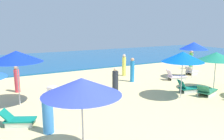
% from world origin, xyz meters
% --- Properties ---
extents(ocean, '(60.00, 14.30, 0.12)m').
position_xyz_m(ocean, '(0.00, 22.85, 0.06)').
color(ocean, '#16548C').
rests_on(ocean, ground_plane).
extents(umbrella_0, '(2.02, 2.02, 2.69)m').
position_xyz_m(umbrella_0, '(8.12, 8.87, 2.42)').
color(umbrella_0, silver).
rests_on(umbrella_0, ground_plane).
extents(lounge_chair_0_0, '(1.57, 0.98, 0.77)m').
position_xyz_m(lounge_chair_0_0, '(6.74, 9.11, 0.26)').
color(lounge_chair_0_0, silver).
rests_on(lounge_chair_0_0, ground_plane).
extents(lounge_chair_0_1, '(1.36, 0.85, 0.71)m').
position_xyz_m(lounge_chair_0_1, '(9.18, 9.89, 0.25)').
color(lounge_chair_0_1, silver).
rests_on(lounge_chair_0_1, ground_plane).
extents(umbrella_1, '(2.23, 2.23, 2.32)m').
position_xyz_m(umbrella_1, '(6.81, 5.99, 2.06)').
color(umbrella_1, silver).
rests_on(umbrella_1, ground_plane).
extents(lounge_chair_1_0, '(1.60, 1.09, 0.68)m').
position_xyz_m(lounge_chair_1_0, '(5.58, 5.50, 0.24)').
color(lounge_chair_1_0, silver).
rests_on(lounge_chair_1_0, ground_plane).
extents(umbrella_2, '(2.21, 2.21, 2.52)m').
position_xyz_m(umbrella_2, '(3.90, 5.82, 2.25)').
color(umbrella_2, silver).
rests_on(umbrella_2, ground_plane).
extents(lounge_chair_2_0, '(1.45, 0.85, 0.76)m').
position_xyz_m(lounge_chair_2_0, '(5.12, 6.41, 0.26)').
color(lounge_chair_2_0, silver).
rests_on(lounge_chair_2_0, ground_plane).
extents(lounge_chair_3_1, '(1.41, 1.08, 0.65)m').
position_xyz_m(lounge_chair_3_1, '(-4.27, 6.35, 0.25)').
color(lounge_chair_3_1, silver).
rests_on(lounge_chair_3_1, ground_plane).
extents(umbrella_5, '(2.22, 2.22, 2.47)m').
position_xyz_m(umbrella_5, '(-2.93, 2.86, 2.23)').
color(umbrella_5, silver).
rests_on(umbrella_5, ground_plane).
extents(umbrella_6, '(2.47, 2.47, 2.69)m').
position_xyz_m(umbrella_6, '(-3.85, 8.87, 2.42)').
color(umbrella_6, silver).
rests_on(umbrella_6, ground_plane).
extents(beachgoer_1, '(0.36, 0.36, 1.68)m').
position_xyz_m(beachgoer_1, '(3.69, 10.18, 0.82)').
color(beachgoer_1, '#2384CE').
rests_on(beachgoer_1, ground_plane).
extents(beachgoer_2, '(0.49, 0.49, 1.49)m').
position_xyz_m(beachgoer_2, '(1.31, 8.39, 0.69)').
color(beachgoer_2, '#262B34').
rests_on(beachgoer_2, ground_plane).
extents(beachgoer_4, '(0.41, 0.41, 1.59)m').
position_xyz_m(beachgoer_4, '(-3.64, 11.33, 0.76)').
color(beachgoer_4, '#E8414F').
rests_on(beachgoer_4, ground_plane).
extents(beachgoer_5, '(0.54, 0.54, 1.51)m').
position_xyz_m(beachgoer_5, '(-3.36, 5.16, 0.69)').
color(beachgoer_5, '#3F8EDB').
rests_on(beachgoer_5, ground_plane).
extents(beachgoer_6, '(0.41, 0.41, 1.69)m').
position_xyz_m(beachgoer_6, '(4.24, 12.14, 0.81)').
color(beachgoer_6, '#E6E459').
rests_on(beachgoer_6, ground_plane).
extents(beachgoer_7, '(0.34, 0.34, 1.70)m').
position_xyz_m(beachgoer_7, '(10.99, 11.63, 0.83)').
color(beachgoer_7, green).
rests_on(beachgoer_7, ground_plane).
extents(cooler_box_0, '(0.64, 0.62, 0.38)m').
position_xyz_m(cooler_box_0, '(-1.92, 10.18, 0.19)').
color(cooler_box_0, white).
rests_on(cooler_box_0, ground_plane).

